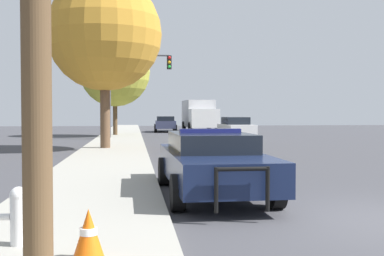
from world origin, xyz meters
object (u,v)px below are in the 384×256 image
object	(u,v)px
traffic_light	(134,78)
traffic_cone	(89,234)
police_car	(212,161)
fire_hydrant	(19,214)
car_background_oncoming	(236,127)
box_truck	(199,115)
tree_sidewalk_far	(115,72)
car_background_distant	(165,124)
tree_sidewalk_mid	(105,34)

from	to	relation	value
traffic_light	traffic_cone	distance (m)	26.49
police_car	fire_hydrant	bearing A→B (deg)	51.39
car_background_oncoming	box_truck	size ratio (longest dim) A/B	0.65
traffic_cone	tree_sidewalk_far	bearing A→B (deg)	91.56
traffic_light	car_background_oncoming	bearing A→B (deg)	-1.78
car_background_oncoming	box_truck	xyz separation A→B (m)	(-0.77, 12.55, 0.79)
car_background_distant	tree_sidewalk_far	xyz separation A→B (m)	(-4.16, -7.59, 3.97)
traffic_light	car_background_distant	world-z (taller)	traffic_light
fire_hydrant	box_truck	bearing A→B (deg)	78.84
fire_hydrant	car_background_distant	world-z (taller)	car_background_distant
fire_hydrant	car_background_distant	bearing A→B (deg)	83.41
police_car	tree_sidewalk_mid	bearing A→B (deg)	-77.45
fire_hydrant	tree_sidewalk_far	xyz separation A→B (m)	(0.10, 29.30, 4.21)
fire_hydrant	car_background_oncoming	distance (m)	26.64
police_car	traffic_cone	distance (m)	5.24
car_background_oncoming	tree_sidewalk_far	size ratio (longest dim) A/B	0.63
box_truck	car_background_oncoming	bearing A→B (deg)	92.14
fire_hydrant	box_truck	distance (m)	38.63
traffic_light	tree_sidewalk_mid	size ratio (longest dim) A/B	0.70
box_truck	traffic_cone	size ratio (longest dim) A/B	12.00
fire_hydrant	police_car	bearing A→B (deg)	52.36
fire_hydrant	traffic_light	xyz separation A→B (m)	(1.47, 25.55, 3.53)
traffic_light	tree_sidewalk_mid	world-z (taller)	tree_sidewalk_mid
traffic_cone	tree_sidewalk_mid	bearing A→B (deg)	92.66
tree_sidewalk_far	traffic_light	bearing A→B (deg)	-69.99
police_car	car_background_distant	xyz separation A→B (m)	(1.14, 32.84, 0.02)
car_background_distant	traffic_cone	distance (m)	37.73
fire_hydrant	traffic_cone	distance (m)	1.16
police_car	traffic_cone	xyz separation A→B (m)	(-2.20, -4.74, -0.32)
car_background_distant	box_truck	bearing A→B (deg)	19.51
traffic_light	tree_sidewalk_far	world-z (taller)	tree_sidewalk_far
fire_hydrant	tree_sidewalk_far	world-z (taller)	tree_sidewalk_far
fire_hydrant	traffic_light	world-z (taller)	traffic_light
tree_sidewalk_far	box_truck	bearing A→B (deg)	49.37
tree_sidewalk_far	traffic_cone	xyz separation A→B (m)	(0.82, -29.99, -4.31)
traffic_light	traffic_cone	xyz separation A→B (m)	(-0.55, -26.24, -3.63)
car_background_distant	traffic_light	bearing A→B (deg)	-101.66
traffic_light	car_background_oncoming	distance (m)	7.53
box_truck	tree_sidewalk_far	xyz separation A→B (m)	(-7.37, -8.59, 3.18)
fire_hydrant	car_background_oncoming	bearing A→B (deg)	71.98
tree_sidewalk_far	traffic_cone	bearing A→B (deg)	-88.44
car_background_oncoming	box_truck	bearing A→B (deg)	-87.44
car_background_distant	tree_sidewalk_far	bearing A→B (deg)	-116.54
tree_sidewalk_mid	traffic_light	bearing A→B (deg)	81.52
tree_sidewalk_mid	tree_sidewalk_far	bearing A→B (deg)	90.08
tree_sidewalk_mid	traffic_cone	distance (m)	17.93
traffic_light	box_truck	xyz separation A→B (m)	(6.01, 12.34, -2.49)
police_car	traffic_light	xyz separation A→B (m)	(-1.65, 21.50, 3.31)
police_car	tree_sidewalk_far	world-z (taller)	tree_sidewalk_far
car_background_distant	car_background_oncoming	bearing A→B (deg)	-68.81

